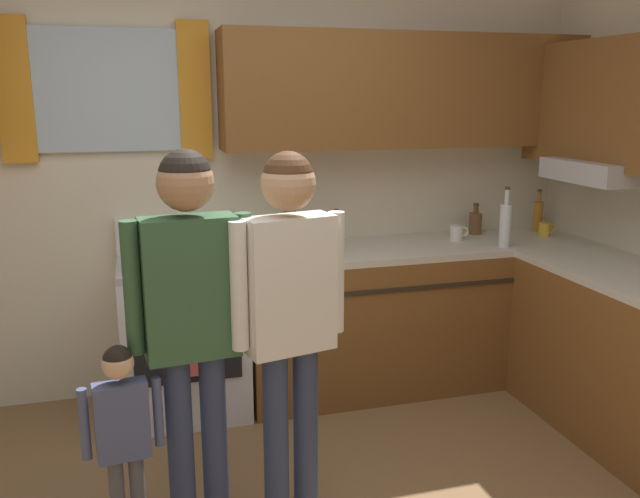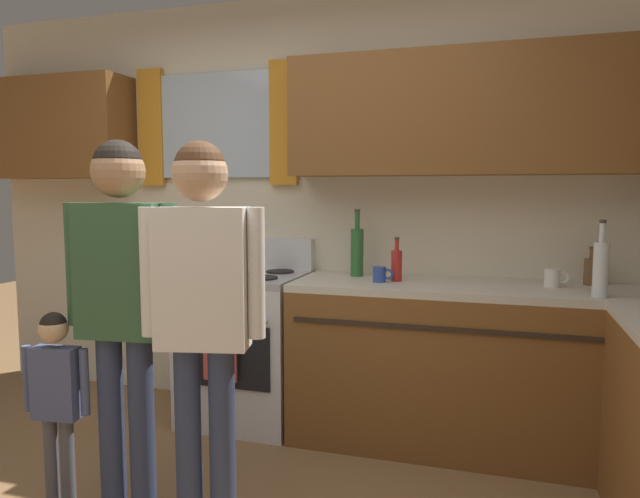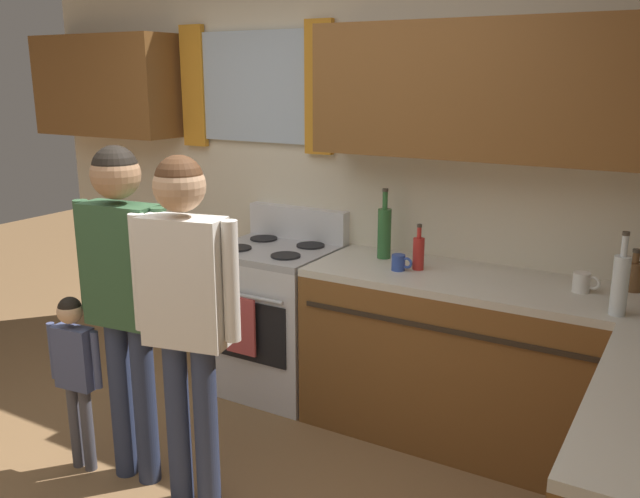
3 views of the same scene
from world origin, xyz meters
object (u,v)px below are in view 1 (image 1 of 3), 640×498
mug_ceramic_white (457,233)px  stove_oven (184,333)px  bottle_squat_brown (475,222)px  bottle_wine_green (290,223)px  bottle_tall_clear (505,224)px  adult_in_plaid (290,299)px  bottle_sauce_red (336,234)px  mug_mustard_yellow (545,229)px  adult_holding_child (191,303)px  bottle_oil_amber (538,215)px  small_child (123,428)px  mug_cobalt_blue (327,246)px

mug_ceramic_white → stove_oven: bearing=-178.7°
bottle_squat_brown → bottle_wine_green: (-1.28, -0.06, 0.07)m
bottle_tall_clear → adult_in_plaid: bearing=-148.1°
bottle_tall_clear → mug_ceramic_white: (-0.19, 0.25, -0.09)m
mug_ceramic_white → adult_in_plaid: (-1.38, -1.22, 0.05)m
bottle_sauce_red → bottle_squat_brown: (1.02, 0.18, -0.02)m
mug_mustard_yellow → adult_holding_child: size_ratio=0.07×
stove_oven → mug_mustard_yellow: 2.39m
bottle_sauce_red → adult_holding_child: size_ratio=0.15×
stove_oven → bottle_squat_brown: bearing=5.4°
bottle_tall_clear → bottle_sauce_red: bearing=168.1°
bottle_oil_amber → adult_in_plaid: 2.43m
bottle_tall_clear → bottle_wine_green: size_ratio=0.93×
bottle_tall_clear → adult_in_plaid: size_ratio=0.23×
bottle_wine_green → mug_ceramic_white: size_ratio=3.14×
bottle_tall_clear → small_child: (-2.24, -1.03, -0.48)m
bottle_sauce_red → bottle_oil_amber: bearing=5.7°
bottle_tall_clear → bottle_wine_green: 1.30m
mug_cobalt_blue → mug_mustard_yellow: (1.51, 0.06, 0.00)m
bottle_squat_brown → bottle_tall_clear: bearing=-92.8°
mug_ceramic_white → adult_in_plaid: 1.85m
adult_in_plaid → bottle_tall_clear: bearing=31.9°
bottle_oil_amber → adult_holding_child: adult_holding_child is taller
bottle_sauce_red → adult_in_plaid: adult_in_plaid is taller
bottle_squat_brown → mug_cobalt_blue: bearing=-167.2°
stove_oven → bottle_sauce_red: bottle_sauce_red is taller
adult_holding_child → adult_in_plaid: size_ratio=1.01×
mug_mustard_yellow → bottle_tall_clear: bearing=-154.3°
stove_oven → bottle_sauce_red: (0.92, 0.00, 0.53)m
stove_oven → bottle_oil_amber: size_ratio=3.85×
bottle_oil_amber → small_child: (-2.71, -1.39, -0.45)m
mug_ceramic_white → mug_mustard_yellow: 0.61m
mug_cobalt_blue → bottle_tall_clear: bearing=-7.5°
mug_cobalt_blue → adult_in_plaid: adult_in_plaid is taller
bottle_oil_amber → small_child: 3.08m
stove_oven → mug_cobalt_blue: size_ratio=9.58×
adult_holding_child → stove_oven: bearing=88.3°
bottle_tall_clear → adult_holding_child: 2.17m
adult_in_plaid → stove_oven: bearing=106.6°
bottle_squat_brown → mug_cobalt_blue: size_ratio=1.79×
bottle_sauce_red → bottle_tall_clear: bottle_tall_clear is taller
bottle_wine_green → mug_mustard_yellow: (1.68, -0.12, -0.11)m
bottle_oil_amber → adult_holding_child: 2.75m
bottle_sauce_red → mug_cobalt_blue: bearing=-138.4°
mug_cobalt_blue → small_child: (-1.16, -1.17, -0.38)m
bottle_oil_amber → adult_in_plaid: (-2.03, -1.33, -0.01)m
mug_cobalt_blue → adult_in_plaid: size_ratio=0.07×
stove_oven → adult_in_plaid: (0.35, -1.18, 0.54)m
mug_cobalt_blue → mug_mustard_yellow: bearing=2.4°
bottle_squat_brown → mug_cobalt_blue: (-1.10, -0.25, -0.03)m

